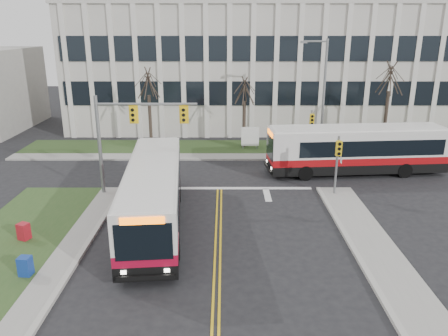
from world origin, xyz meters
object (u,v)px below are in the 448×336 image
at_px(newspaper_box_red, 24,232).
at_px(bus_cross, 356,151).
at_px(directory_sign, 250,137).
at_px(bus_main, 154,196).
at_px(streetlight, 322,91).
at_px(newspaper_box_blue, 26,267).

bearing_deg(newspaper_box_red, bus_cross, 51.17).
distance_m(directory_sign, bus_main, 15.86).
distance_m(bus_main, bus_cross, 15.63).
relative_size(directory_sign, newspaper_box_red, 2.11).
distance_m(directory_sign, newspaper_box_red, 20.58).
bearing_deg(streetlight, newspaper_box_blue, -130.71).
height_order(directory_sign, newspaper_box_red, directory_sign).
relative_size(directory_sign, bus_main, 0.17).
relative_size(bus_main, newspaper_box_blue, 12.72).
xyz_separation_m(bus_main, newspaper_box_red, (-6.12, -1.97, -1.14)).
xyz_separation_m(bus_main, bus_cross, (13.07, 8.58, 0.05)).
bearing_deg(newspaper_box_red, streetlight, 63.67).
bearing_deg(newspaper_box_blue, streetlight, 55.21).
bearing_deg(newspaper_box_red, bus_main, 40.24).
bearing_deg(bus_main, newspaper_box_red, -167.28).
relative_size(streetlight, newspaper_box_blue, 9.68).
distance_m(bus_main, newspaper_box_blue, 7.07).
bearing_deg(bus_main, newspaper_box_blue, -136.75).
bearing_deg(bus_cross, newspaper_box_red, -65.98).
bearing_deg(bus_main, directory_sign, 63.09).
relative_size(bus_cross, newspaper_box_blue, 13.09).
bearing_deg(streetlight, bus_main, -130.36).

